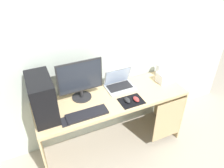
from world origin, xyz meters
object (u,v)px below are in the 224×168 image
Objects in this scene: monitor at (80,80)px; projector at (166,77)px; pc_tower at (42,98)px; mouse_left at (127,100)px; laptop at (119,84)px; speaker at (159,70)px; keyboard at (87,114)px; mouse_right at (136,99)px; cell_phone at (65,122)px.

projector is (1.03, -0.11, -0.17)m from monitor.
pc_tower is 4.45× the size of mouse_left.
projector is at bearing 0.06° from pc_tower.
speaker is at bearing 2.89° from laptop.
mouse_left is (-0.04, -0.29, -0.03)m from laptop.
mouse_left is at bearing -153.23° from speaker.
keyboard is 0.46m from mouse_left.
pc_tower is 1.30× the size of laptop.
projector is 1.09m from keyboard.
pc_tower is at bearing 169.38° from mouse_left.
monitor reaches higher than mouse_right.
cell_phone is at bearing -52.48° from pc_tower.
laptop reaches higher than speaker.
cell_phone is at bearing -177.61° from mouse_left.
laptop is 0.80m from cell_phone.
speaker is at bearing 14.69° from cell_phone.
projector is at bearing 19.55° from mouse_right.
pc_tower reaches higher than projector.
pc_tower is at bearing 168.95° from mouse_right.
mouse_right is (-0.52, -0.18, -0.04)m from projector.
mouse_right is (0.10, -0.02, 0.00)m from mouse_left.
speaker is 0.79× the size of projector.
keyboard is 0.23m from cell_phone.
monitor is 1.47× the size of laptop.
laptop is 2.09× the size of speaker.
laptop is at bearing 23.29° from cell_phone.
monitor reaches higher than cell_phone.
mouse_left is (0.84, -0.16, -0.19)m from pc_tower.
monitor is 0.54m from mouse_left.
speaker is 1.15m from keyboard.
laptop is 0.78× the size of keyboard.
projector is 0.63m from mouse_left.
monitor is 0.63m from mouse_right.
mouse_right reaches higher than cell_phone.
speaker is at bearing 6.28° from pc_tower.
pc_tower is 0.91m from laptop.
laptop reaches higher than keyboard.
pc_tower is at bearing -179.94° from projector.
projector is at bearing -12.96° from laptop.
mouse_right is (0.05, -0.31, -0.03)m from laptop.
projector is 0.48× the size of keyboard.
monitor is 0.46m from cell_phone.
cell_phone is at bearing -171.83° from projector.
pc_tower is 0.87m from mouse_left.
keyboard is at bearing -162.81° from speaker.
projector is at bearing 14.52° from mouse_left.
pc_tower is at bearing -164.72° from monitor.
keyboard is (-0.51, -0.31, -0.04)m from laptop.
cell_phone is (-0.74, -0.32, -0.04)m from laptop.
monitor is at bearing 150.27° from mouse_right.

